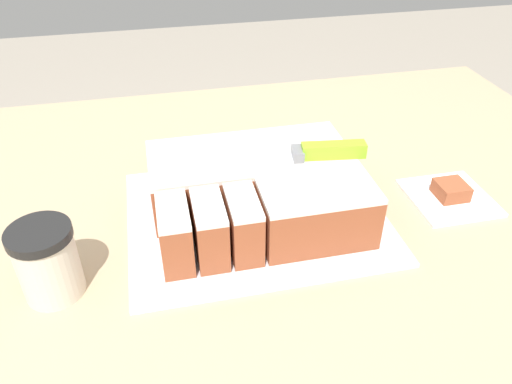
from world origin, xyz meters
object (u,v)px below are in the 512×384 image
Objects in this scene: cake_board at (256,216)px; cake at (258,191)px; brownie at (451,190)px; knife at (312,152)px; coffee_cup at (47,262)px.

cake_board is 0.05m from cake.
brownie reaches higher than cake_board.
knife reaches higher than cake_board.
cake_board is 0.13m from knife.
brownie is at bearing 179.89° from knife.
knife is (0.09, 0.01, 0.10)m from cake_board.
cake_board is 8.29× the size of brownie.
coffee_cup is 0.61m from brownie.
cake is 1.19× the size of knife.
cake_board is at bearing 14.50° from knife.
cake is 6.53× the size of brownie.
knife is 5.48× the size of brownie.
knife is 0.25m from brownie.
cake reaches higher than brownie.
brownie is at bearing -4.24° from cake.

